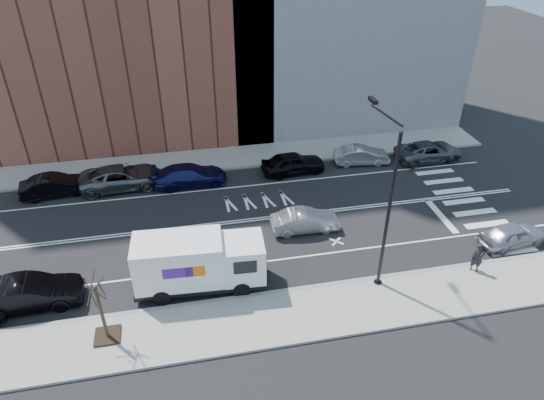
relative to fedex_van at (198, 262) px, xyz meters
name	(u,v)px	position (x,y,z in m)	size (l,w,h in m)	color
ground	(231,222)	(2.40, 5.60, -1.64)	(120.00, 120.00, 0.00)	black
sidewalk_near	(255,322)	(2.40, -3.20, -1.57)	(44.00, 3.60, 0.15)	gray
sidewalk_far	(217,159)	(2.40, 14.40, -1.57)	(44.00, 3.60, 0.15)	gray
curb_near	(249,296)	(2.40, -1.40, -1.56)	(44.00, 0.25, 0.17)	gray
curb_far	(219,170)	(2.40, 12.60, -1.56)	(44.00, 0.25, 0.17)	gray
crosswalk	(458,196)	(18.40, 5.60, -1.64)	(3.00, 14.00, 0.01)	white
road_markings	(231,222)	(2.40, 5.60, -1.64)	(40.00, 8.60, 0.01)	white
bldg_brick	(94,0)	(-5.60, 21.20, 9.36)	(26.00, 10.00, 22.00)	brown
streetlight	(386,201)	(9.40, -1.31, 3.44)	(0.44, 4.02, 9.34)	black
street_tree	(103,317)	(-4.61, -2.80, -0.19)	(1.20, 1.20, 3.75)	black
fedex_van	(198,262)	(0.00, 0.00, 0.00)	(6.98, 2.76, 3.13)	black
far_parked_b	(55,185)	(-9.16, 11.40, -0.89)	(1.59, 4.56, 1.50)	black
far_parked_c	(122,177)	(-4.66, 11.56, -0.84)	(2.67, 5.79, 1.61)	#575A60
far_parked_d	(190,175)	(0.11, 10.95, -0.88)	(2.15, 5.28, 1.53)	#171A52
far_parked_e	(293,163)	(7.82, 11.18, -0.83)	(1.91, 4.76, 1.62)	black
far_parked_f	(361,155)	(13.37, 11.56, -0.94)	(1.48, 4.25, 1.40)	#ADADB2
far_parked_g	(429,151)	(18.80, 11.09, -0.91)	(2.44, 5.28, 1.47)	#505358
driving_sedan	(305,221)	(6.83, 3.85, -0.95)	(1.47, 4.23, 1.39)	#B2B2B7
near_parked_rear_a	(30,294)	(-8.53, 0.23, -0.81)	(1.77, 5.08, 1.67)	black
near_parked_front	(513,235)	(18.59, -0.03, -0.94)	(1.66, 4.12, 1.40)	#B2B1B6
pedestrian	(478,257)	(15.04, -1.92, -0.60)	(0.65, 0.43, 1.79)	black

